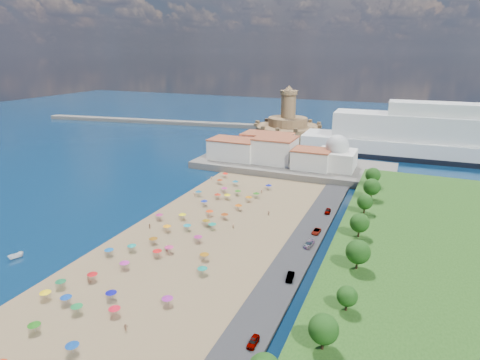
% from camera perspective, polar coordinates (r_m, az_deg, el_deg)
% --- Properties ---
extents(ground, '(700.00, 700.00, 0.00)m').
position_cam_1_polar(ground, '(127.13, -6.13, -6.41)').
color(ground, '#071938').
rests_on(ground, ground).
extents(terrace, '(90.00, 36.00, 3.00)m').
position_cam_1_polar(terrace, '(187.04, 7.48, 2.03)').
color(terrace, '#59544C').
rests_on(terrace, ground).
extents(jetty, '(18.00, 70.00, 2.40)m').
position_cam_1_polar(jetty, '(225.78, 4.55, 4.79)').
color(jetty, '#59544C').
rests_on(jetty, ground).
extents(breakwater, '(199.03, 34.77, 2.60)m').
position_cam_1_polar(breakwater, '(308.25, -10.32, 8.10)').
color(breakwater, '#59544C').
rests_on(breakwater, ground).
extents(waterfront_buildings, '(57.00, 29.00, 11.00)m').
position_cam_1_polar(waterfront_buildings, '(189.78, 3.82, 4.37)').
color(waterfront_buildings, silver).
rests_on(waterfront_buildings, terrace).
extents(domed_building, '(16.00, 16.00, 15.00)m').
position_cam_1_polar(domed_building, '(179.14, 13.57, 3.45)').
color(domed_building, silver).
rests_on(domed_building, terrace).
extents(fortress, '(40.00, 40.00, 32.40)m').
position_cam_1_polar(fortress, '(252.73, 6.78, 7.40)').
color(fortress, '#9D794E').
rests_on(fortress, ground).
extents(cruise_ship, '(158.78, 28.22, 34.57)m').
position_cam_1_polar(cruise_ship, '(223.98, 29.42, 4.80)').
color(cruise_ship, black).
rests_on(cruise_ship, ground).
extents(beach_parasols, '(31.59, 116.90, 2.20)m').
position_cam_1_polar(beach_parasols, '(119.40, -8.89, -7.06)').
color(beach_parasols, gray).
rests_on(beach_parasols, beach).
extents(beachgoers, '(35.49, 92.56, 1.88)m').
position_cam_1_polar(beachgoers, '(128.81, -6.12, -5.52)').
color(beachgoers, tan).
rests_on(beachgoers, beach).
extents(parked_cars, '(2.53, 72.32, 1.43)m').
position_cam_1_polar(parked_cars, '(111.24, 9.47, -9.49)').
color(parked_cars, gray).
rests_on(parked_cars, promenade).
extents(hillside_trees, '(12.55, 106.22, 6.96)m').
position_cam_1_polar(hillside_trees, '(104.81, 16.14, -6.58)').
color(hillside_trees, '#382314').
rests_on(hillside_trees, hillside).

